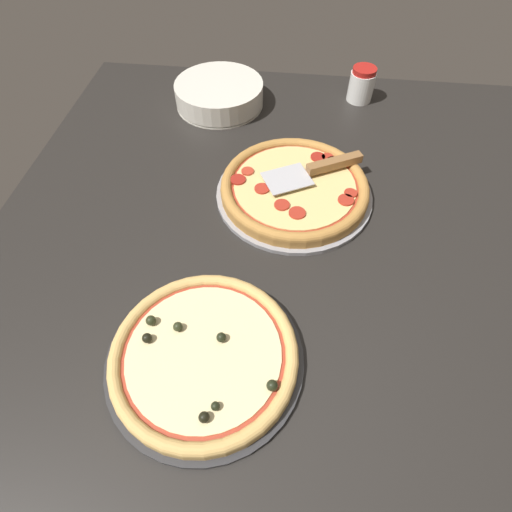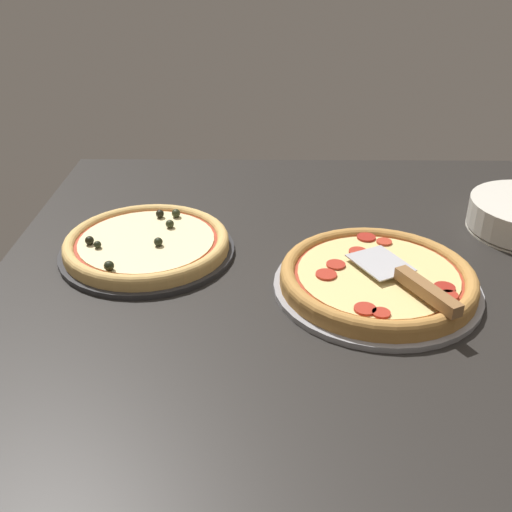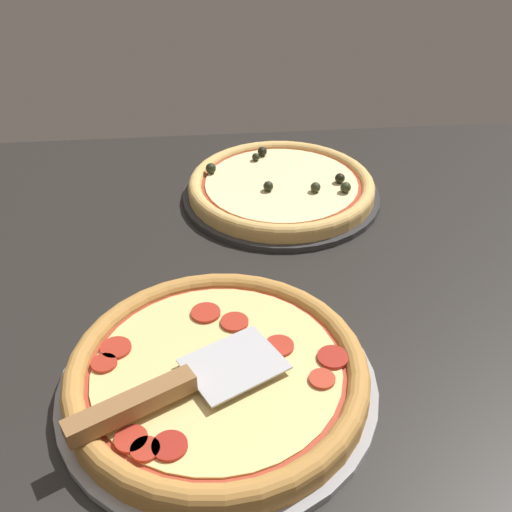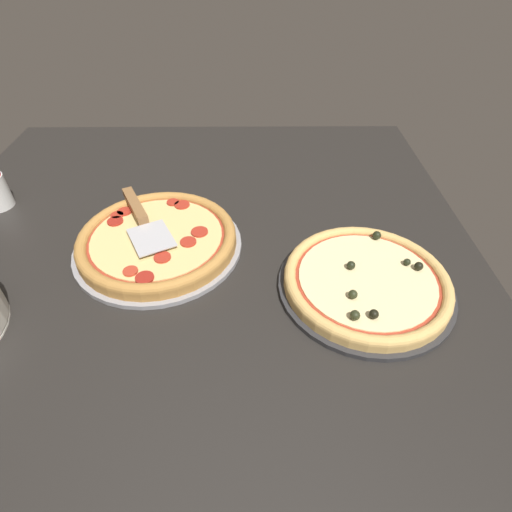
{
  "view_description": "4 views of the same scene",
  "coord_description": "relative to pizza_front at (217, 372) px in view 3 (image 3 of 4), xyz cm",
  "views": [
    {
      "loc": [
        -0.06,
        60.34,
        64.0
      ],
      "look_at": [
        5.31,
        13.83,
        3.0
      ],
      "focal_mm": 28.0,
      "sensor_mm": 36.0,
      "label": 1
    },
    {
      "loc": [
        -88.18,
        12.74,
        54.92
      ],
      "look_at": [
        5.31,
        13.83,
        3.0
      ],
      "focal_mm": 42.0,
      "sensor_mm": 36.0,
      "label": 2
    },
    {
      "loc": [
        -1.11,
        -52.83,
        50.9
      ],
      "look_at": [
        5.31,
        13.83,
        3.0
      ],
      "focal_mm": 42.0,
      "sensor_mm": 36.0,
      "label": 3
    },
    {
      "loc": [
        64.71,
        13.35,
        55.03
      ],
      "look_at": [
        5.31,
        13.83,
        3.0
      ],
      "focal_mm": 28.0,
      "sensor_mm": 36.0,
      "label": 4
    }
  ],
  "objects": [
    {
      "name": "serving_spatula",
      "position": [
        -6.03,
        -4.71,
        2.4
      ],
      "size": [
        23.01,
        15.28,
        2.0
      ],
      "color": "#B7B7BC",
      "rests_on": "pizza_front"
    },
    {
      "name": "pizza_front",
      "position": [
        0.0,
        0.0,
        0.0
      ],
      "size": [
        33.2,
        33.2,
        3.17
      ],
      "color": "#B77F3D",
      "rests_on": "pizza_pan_front"
    },
    {
      "name": "pizza_pan_back",
      "position": [
        12.5,
        41.45,
        -2.06
      ],
      "size": [
        33.07,
        33.07,
        1.0
      ],
      "primitive_type": "cylinder",
      "color": "#2D2D30",
      "rests_on": "ground_plane"
    },
    {
      "name": "pizza_back",
      "position": [
        12.51,
        41.46,
        -0.25
      ],
      "size": [
        31.08,
        31.08,
        3.76
      ],
      "color": "#DBAD60",
      "rests_on": "pizza_pan_back"
    },
    {
      "name": "ground_plane",
      "position": [
        0.94,
        6.9,
        -4.36
      ],
      "size": [
        127.2,
        122.79,
        3.6
      ],
      "primitive_type": "cube",
      "color": "black"
    },
    {
      "name": "pizza_pan_front",
      "position": [
        0.01,
        0.0,
        -2.06
      ],
      "size": [
        35.32,
        35.32,
        1.0
      ],
      "primitive_type": "cylinder",
      "color": "#939399",
      "rests_on": "ground_plane"
    }
  ]
}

